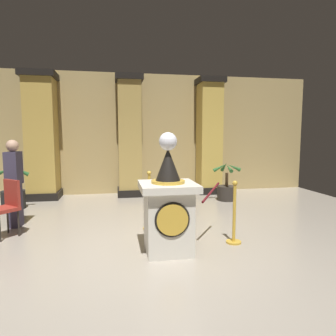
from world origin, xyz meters
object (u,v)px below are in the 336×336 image
at_px(potted_palm_right, 226,189).
at_px(bystander_guest, 14,181).
at_px(potted_palm_left, 13,196).
at_px(cafe_chair_red, 7,203).
at_px(pedestal_clock, 168,208).
at_px(stanchion_near, 234,222).
at_px(stanchion_far, 149,209).

bearing_deg(potted_palm_right, bystander_guest, -162.59).
height_order(potted_palm_left, cafe_chair_red, potted_palm_left).
bearing_deg(pedestal_clock, bystander_guest, 146.67).
bearing_deg(bystander_guest, pedestal_clock, -33.33).
bearing_deg(pedestal_clock, cafe_chair_red, 155.54).
bearing_deg(bystander_guest, stanchion_near, -22.65).
height_order(pedestal_clock, stanchion_far, pedestal_clock).
relative_size(bystander_guest, cafe_chair_red, 1.70).
bearing_deg(stanchion_near, cafe_chair_red, 164.74).
xyz_separation_m(stanchion_far, potted_palm_right, (2.30, 2.09, -0.09)).
height_order(pedestal_clock, stanchion_near, pedestal_clock).
bearing_deg(stanchion_far, bystander_guest, 166.33).
xyz_separation_m(stanchion_near, cafe_chair_red, (-3.66, 1.00, 0.22)).
height_order(potted_palm_left, potted_palm_right, potted_palm_right).
bearing_deg(bystander_guest, potted_palm_right, 17.41).
bearing_deg(cafe_chair_red, pedestal_clock, -24.46).
xyz_separation_m(stanchion_near, bystander_guest, (-3.70, 1.54, 0.52)).
bearing_deg(stanchion_near, stanchion_far, 142.73).
distance_m(pedestal_clock, cafe_chair_red, 2.81).
xyz_separation_m(pedestal_clock, potted_palm_left, (-3.11, 3.20, -0.37)).
height_order(stanchion_far, potted_palm_left, stanchion_far).
bearing_deg(stanchion_near, potted_palm_right, 70.79).
bearing_deg(cafe_chair_red, potted_palm_right, 23.36).
bearing_deg(cafe_chair_red, potted_palm_left, 105.22).
xyz_separation_m(pedestal_clock, potted_palm_right, (2.15, 3.20, -0.37)).
height_order(stanchion_near, cafe_chair_red, stanchion_near).
bearing_deg(bystander_guest, potted_palm_left, 109.03).
height_order(stanchion_far, potted_palm_right, stanchion_far).
bearing_deg(cafe_chair_red, stanchion_near, -15.26).
xyz_separation_m(pedestal_clock, bystander_guest, (-2.60, 1.71, 0.20)).
relative_size(pedestal_clock, bystander_guest, 1.07).
xyz_separation_m(stanchion_far, bystander_guest, (-2.45, 0.60, 0.48)).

